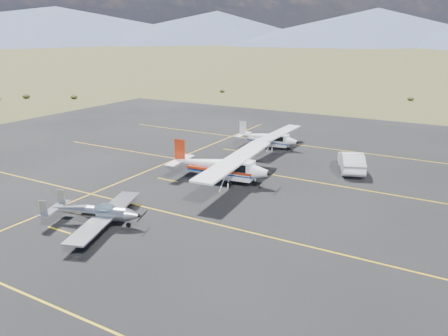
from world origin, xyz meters
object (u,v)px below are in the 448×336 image
Objects in this scene: aircraft_low_wing at (96,212)px; aircraft_plain at (268,137)px; sedan at (351,161)px; aircraft_cessna at (221,165)px.

aircraft_low_wing is 23.15m from aircraft_plain.
aircraft_low_wing reaches higher than sedan.
aircraft_cessna is 1.26× the size of aircraft_plain.
sedan is (9.62, -3.92, -0.24)m from aircraft_plain.
sedan is at bearing -21.58° from aircraft_plain.
aircraft_plain reaches higher than sedan.
sedan is (10.98, 19.19, 0.01)m from aircraft_low_wing.
aircraft_cessna reaches higher than aircraft_plain.
aircraft_plain is at bearing 67.53° from aircraft_low_wing.
aircraft_cessna reaches higher than sedan.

